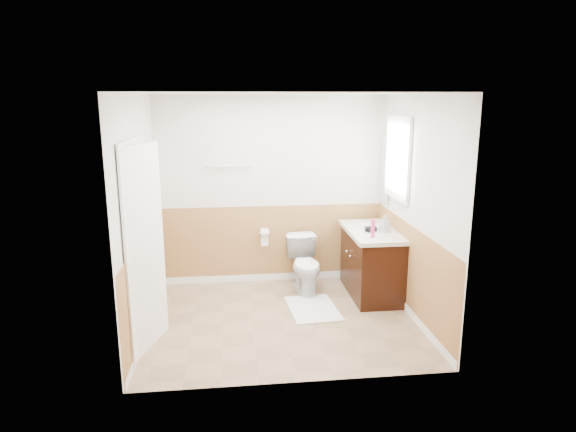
{
  "coord_description": "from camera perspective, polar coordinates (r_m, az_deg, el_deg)",
  "views": [
    {
      "loc": [
        -0.55,
        -5.26,
        2.45
      ],
      "look_at": [
        0.1,
        0.25,
        1.15
      ],
      "focal_mm": 31.42,
      "sensor_mm": 36.0,
      "label": 1
    }
  ],
  "objects": [
    {
      "name": "wainscot_left",
      "position": [
        5.69,
        -15.91,
        -7.39
      ],
      "size": [
        0.0,
        2.6,
        2.6
      ],
      "primitive_type": "plane",
      "rotation": [
        1.57,
        0.0,
        1.57
      ],
      "color": "#A97543",
      "rests_on": "floor"
    },
    {
      "name": "tp_sheet",
      "position": [
        6.77,
        -2.66,
        -2.78
      ],
      "size": [
        0.1,
        0.01,
        0.16
      ],
      "primitive_type": "cube",
      "color": "white",
      "rests_on": "tp_roll"
    },
    {
      "name": "vanity_knob_left",
      "position": [
        6.28,
        7.09,
        -4.53
      ],
      "size": [
        0.03,
        0.03,
        0.03
      ],
      "primitive_type": "sphere",
      "color": "silver",
      "rests_on": "vanity_cabinet"
    },
    {
      "name": "wainscot_front",
      "position": [
        4.47,
        1.07,
        -12.74
      ],
      "size": [
        3.0,
        0.0,
        3.0
      ],
      "primitive_type": "plane",
      "rotation": [
        -1.57,
        0.0,
        0.0
      ],
      "color": "#A97543",
      "rests_on": "floor"
    },
    {
      "name": "wainscot_right",
      "position": [
        5.98,
        13.71,
        -6.27
      ],
      "size": [
        0.0,
        2.6,
        2.6
      ],
      "primitive_type": "plane",
      "rotation": [
        1.57,
        0.0,
        -1.57
      ],
      "color": "#A97543",
      "rests_on": "floor"
    },
    {
      "name": "vanity_knob_right",
      "position": [
        6.47,
        6.67,
        -4.0
      ],
      "size": [
        0.03,
        0.03,
        0.03
      ],
      "primitive_type": "sphere",
      "color": "silver",
      "rests_on": "vanity_cabinet"
    },
    {
      "name": "tp_roll",
      "position": [
        6.74,
        -2.67,
        -1.88
      ],
      "size": [
        0.1,
        0.11,
        0.11
      ],
      "primitive_type": "cylinder",
      "rotation": [
        0.0,
        1.57,
        0.0
      ],
      "color": "white",
      "rests_on": "tp_holder_bar"
    },
    {
      "name": "door_frame",
      "position": [
        5.1,
        -16.92,
        -3.57
      ],
      "size": [
        0.02,
        0.92,
        2.1
      ],
      "primitive_type": "cube",
      "color": "white",
      "rests_on": "wall_left"
    },
    {
      "name": "floor",
      "position": [
        5.83,
        -0.7,
        -11.66
      ],
      "size": [
        3.0,
        3.0,
        0.0
      ],
      "primitive_type": "plane",
      "color": "#8C7051",
      "rests_on": "ground"
    },
    {
      "name": "sink_basin",
      "position": [
        6.51,
        9.21,
        -1.14
      ],
      "size": [
        0.36,
        0.36,
        0.02
      ],
      "primitive_type": "cylinder",
      "color": "silver",
      "rests_on": "countertop"
    },
    {
      "name": "wainscot_back",
      "position": [
        6.86,
        -1.85,
        -3.34
      ],
      "size": [
        3.0,
        0.0,
        3.0
      ],
      "primitive_type": "plane",
      "rotation": [
        1.57,
        0.0,
        0.0
      ],
      "color": "#A97543",
      "rests_on": "floor"
    },
    {
      "name": "bath_mat",
      "position": [
        6.1,
        2.81,
        -10.42
      ],
      "size": [
        0.61,
        0.84,
        0.02
      ],
      "primitive_type": "cube",
      "rotation": [
        0.0,
        0.0,
        0.08
      ],
      "color": "white",
      "rests_on": "floor"
    },
    {
      "name": "wall_front",
      "position": [
        4.18,
        1.14,
        -3.53
      ],
      "size": [
        3.0,
        0.0,
        3.0
      ],
      "primitive_type": "plane",
      "rotation": [
        -1.57,
        0.0,
        0.0
      ],
      "color": "silver",
      "rests_on": "floor"
    },
    {
      "name": "hair_dryer_handle",
      "position": [
        6.24,
        9.18,
        -1.82
      ],
      "size": [
        0.03,
        0.03,
        0.07
      ],
      "primitive_type": "cylinder",
      "color": "black",
      "rests_on": "countertop"
    },
    {
      "name": "wall_left",
      "position": [
        5.48,
        -16.52,
        -0.03
      ],
      "size": [
        0.0,
        3.0,
        3.0
      ],
      "primitive_type": "plane",
      "rotation": [
        1.57,
        0.0,
        1.57
      ],
      "color": "silver",
      "rests_on": "floor"
    },
    {
      "name": "faucet",
      "position": [
        6.54,
        10.75,
        -0.58
      ],
      "size": [
        0.02,
        0.02,
        0.14
      ],
      "primitive_type": "cylinder",
      "color": "silver",
      "rests_on": "countertop"
    },
    {
      "name": "vanity_cabinet",
      "position": [
        6.5,
        9.42,
        -5.4
      ],
      "size": [
        0.55,
        1.1,
        0.8
      ],
      "primitive_type": "cube",
      "color": "black",
      "rests_on": "floor"
    },
    {
      "name": "towel_bar",
      "position": [
        6.57,
        -6.7,
        5.66
      ],
      "size": [
        0.62,
        0.02,
        0.02
      ],
      "primitive_type": "cylinder",
      "rotation": [
        0.0,
        1.57,
        0.0
      ],
      "color": "silver",
      "rests_on": "wall_back"
    },
    {
      "name": "door_knob",
      "position": [
        5.42,
        -14.85,
        -3.36
      ],
      "size": [
        0.06,
        0.06,
        0.06
      ],
      "primitive_type": "sphere",
      "color": "silver",
      "rests_on": "door"
    },
    {
      "name": "wall_back",
      "position": [
        6.7,
        -1.91,
        2.85
      ],
      "size": [
        3.0,
        0.0,
        3.0
      ],
      "primitive_type": "plane",
      "rotation": [
        1.57,
        0.0,
        0.0
      ],
      "color": "silver",
      "rests_on": "floor"
    },
    {
      "name": "soap_dispenser",
      "position": [
        6.29,
        10.92,
        -0.85
      ],
      "size": [
        0.12,
        0.12,
        0.21
      ],
      "primitive_type": "imported",
      "rotation": [
        0.0,
        0.0,
        0.35
      ],
      "color": "#9CA7B0",
      "rests_on": "countertop"
    },
    {
      "name": "wall_right",
      "position": [
        5.78,
        14.23,
        0.78
      ],
      "size": [
        0.0,
        3.0,
        3.0
      ],
      "primitive_type": "plane",
      "rotation": [
        1.57,
        0.0,
        -1.57
      ],
      "color": "silver",
      "rests_on": "floor"
    },
    {
      "name": "tp_holder_bar",
      "position": [
        6.74,
        -2.67,
        -1.88
      ],
      "size": [
        0.14,
        0.02,
        0.02
      ],
      "primitive_type": "cylinder",
      "rotation": [
        0.0,
        1.57,
        0.0
      ],
      "color": "silver",
      "rests_on": "wall_back"
    },
    {
      "name": "window_glass",
      "position": [
        6.24,
        12.45,
        6.43
      ],
      "size": [
        0.01,
        0.7,
        0.9
      ],
      "primitive_type": "cube",
      "color": "white",
      "rests_on": "wall_right"
    },
    {
      "name": "hair_dryer_body",
      "position": [
        6.28,
        9.34,
        -1.44
      ],
      "size": [
        0.14,
        0.07,
        0.07
      ],
      "primitive_type": "cylinder",
      "rotation": [
        0.0,
        1.57,
        0.0
      ],
      "color": "black",
      "rests_on": "countertop"
    },
    {
      "name": "toilet",
      "position": [
        6.52,
        1.98,
        -5.57
      ],
      "size": [
        0.45,
        0.72,
        0.71
      ],
      "primitive_type": "imported",
      "rotation": [
        0.0,
        0.0,
        0.08
      ],
      "color": "white",
      "rests_on": "floor"
    },
    {
      "name": "lotion_bottle",
      "position": [
        6.0,
        9.59,
        -1.39
      ],
      "size": [
        0.05,
        0.05,
        0.22
      ],
      "primitive_type": "cylinder",
      "color": "#C93476",
      "rests_on": "countertop"
    },
    {
      "name": "mirror_panel",
      "position": [
        6.74,
        10.88,
        5.27
      ],
      "size": [
        0.02,
        0.35,
        0.9
      ],
      "primitive_type": "cube",
      "color": "silver",
      "rests_on": "wall_right"
    },
    {
      "name": "ceiling",
      "position": [
        5.29,
        -0.78,
        13.71
      ],
      "size": [
        3.0,
        3.0,
        0.0
      ],
      "primitive_type": "plane",
      "rotation": [
        3.14,
        0.0,
        0.0
      ],
      "color": "white",
      "rests_on": "floor"
    },
    {
      "name": "countertop",
      "position": [
        6.37,
        9.48,
        -1.78
      ],
      "size": [
        0.6,
        1.15,
        0.05
      ],
      "primitive_type": "cube",
      "color": "beige",
      "rests_on": "vanity_cabinet"
    },
    {
      "name": "window_frame",
      "position": [
        6.23,
        12.31,
        6.43
      ],
      "size": [
        0.04,
        0.8,
        1.0
      ],
      "primitive_type": "cube",
      "color": "white",
      "rests_on": "wall_right"
    },
    {
      "name": "door",
      "position": [
        5.09,
        -16.07,
        -3.67
      ],
      "size": [
        0.29,
        0.78,
        2.04
      ],
      "primitive_type": "cube",
      "rotation": [
        0.0,
        0.0,
        -0.31
      ],
      "color": "white",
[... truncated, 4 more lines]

